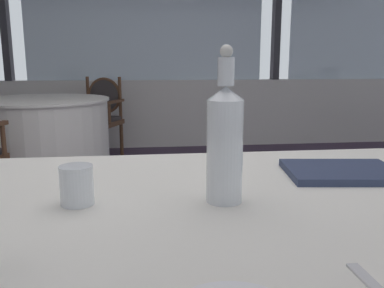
{
  "coord_description": "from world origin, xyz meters",
  "views": [
    {
      "loc": [
        -0.06,
        -1.56,
        1.07
      ],
      "look_at": [
        0.07,
        -0.54,
        0.86
      ],
      "focal_mm": 37.83,
      "sensor_mm": 36.0,
      "label": 1
    }
  ],
  "objects_px": {
    "menu_book": "(342,172)",
    "water_bottle": "(225,141)",
    "water_tumbler": "(77,185)",
    "dining_chair_0_1": "(99,112)"
  },
  "relations": [
    {
      "from": "water_bottle",
      "to": "water_tumbler",
      "type": "relative_size",
      "value": 3.94
    },
    {
      "from": "water_bottle",
      "to": "dining_chair_0_1",
      "type": "relative_size",
      "value": 0.38
    },
    {
      "from": "water_tumbler",
      "to": "dining_chair_0_1",
      "type": "relative_size",
      "value": 0.1
    },
    {
      "from": "menu_book",
      "to": "water_bottle",
      "type": "bearing_deg",
      "value": -148.07
    },
    {
      "from": "menu_book",
      "to": "dining_chair_0_1",
      "type": "height_order",
      "value": "dining_chair_0_1"
    },
    {
      "from": "water_tumbler",
      "to": "menu_book",
      "type": "xyz_separation_m",
      "value": [
        0.69,
        0.15,
        -0.03
      ]
    },
    {
      "from": "menu_book",
      "to": "dining_chair_0_1",
      "type": "bearing_deg",
      "value": 113.12
    },
    {
      "from": "water_tumbler",
      "to": "menu_book",
      "type": "height_order",
      "value": "water_tumbler"
    },
    {
      "from": "water_tumbler",
      "to": "dining_chair_0_1",
      "type": "bearing_deg",
      "value": 95.2
    },
    {
      "from": "water_tumbler",
      "to": "water_bottle",
      "type": "bearing_deg",
      "value": -3.46
    }
  ]
}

